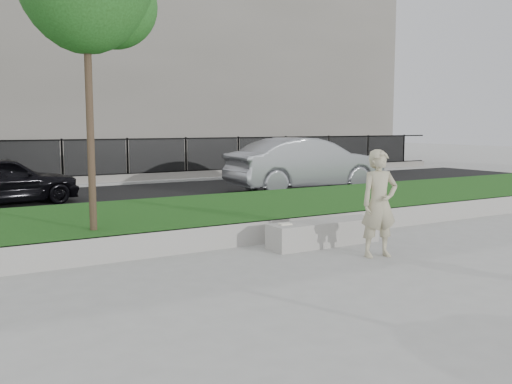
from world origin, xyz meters
TOP-DOWN VIEW (x-y plane):
  - ground at (0.00, 0.00)m, footprint 90.00×90.00m
  - grass_bank at (0.00, 3.00)m, footprint 34.00×4.00m
  - grass_kerb at (0.00, 1.04)m, footprint 34.00×0.08m
  - street at (0.00, 8.50)m, footprint 34.00×7.00m
  - far_pavement at (0.00, 13.00)m, footprint 34.00×3.00m
  - iron_fence at (0.00, 12.00)m, footprint 32.00×0.30m
  - building_facade at (0.00, 20.00)m, footprint 34.00×10.00m
  - stone_bench at (1.23, 0.40)m, footprint 2.06×0.51m
  - man at (1.44, -0.71)m, footprint 0.69×0.53m
  - book at (0.46, 0.44)m, footprint 0.21×0.17m
  - car_dark at (-2.90, 8.24)m, footprint 3.91×2.05m
  - car_silver at (5.63, 7.02)m, footprint 5.05×2.05m

SIDE VIEW (x-z plane):
  - ground at x=0.00m, z-range 0.00..0.00m
  - street at x=0.00m, z-range 0.00..0.04m
  - far_pavement at x=0.00m, z-range 0.00..0.12m
  - grass_bank at x=0.00m, z-range 0.00..0.40m
  - grass_kerb at x=0.00m, z-range 0.00..0.40m
  - stone_bench at x=1.23m, z-range 0.00..0.42m
  - book at x=0.46m, z-range 0.42..0.44m
  - iron_fence at x=0.00m, z-range -0.21..1.29m
  - car_dark at x=-2.90m, z-range 0.04..1.31m
  - man at x=1.44m, z-range 0.00..1.68m
  - car_silver at x=5.63m, z-range 0.04..1.67m
  - building_facade at x=0.00m, z-range 0.00..10.00m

